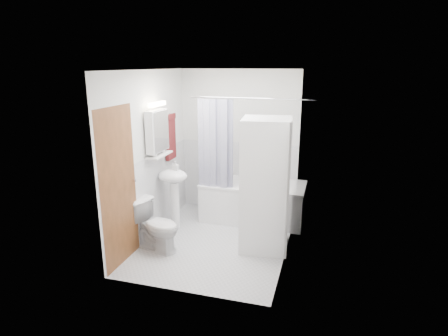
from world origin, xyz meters
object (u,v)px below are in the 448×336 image
(bathtub, at_px, (253,200))
(sink, at_px, (174,185))
(washer_dryer, at_px, (265,185))
(toilet, at_px, (156,226))

(bathtub, height_order, sink, sink)
(sink, bearing_deg, washer_dryer, -8.36)
(sink, bearing_deg, toilet, -87.20)
(bathtub, bearing_deg, sink, -148.42)
(bathtub, bearing_deg, toilet, -127.85)
(sink, bearing_deg, bathtub, 31.58)
(bathtub, xyz_separation_m, washer_dryer, (0.34, -0.88, 0.56))
(sink, distance_m, washer_dryer, 1.46)
(washer_dryer, xyz_separation_m, toilet, (-1.40, -0.48, -0.56))
(toilet, bearing_deg, washer_dryer, -55.87)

